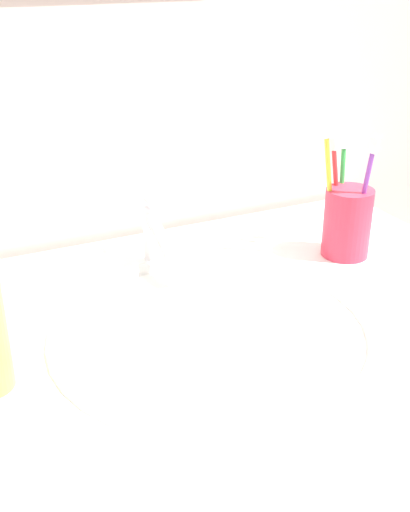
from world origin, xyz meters
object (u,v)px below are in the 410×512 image
(toothbrush_cup, at_px, (347,223))
(toothbrush_green, at_px, (342,183))
(toothbrush_red, at_px, (336,185))
(faucet, at_px, (156,237))
(toothbrush_yellow, at_px, (329,181))
(toothbrush_purple, at_px, (364,190))

(toothbrush_cup, distance_m, toothbrush_green, 0.06)
(toothbrush_red, distance_m, toothbrush_green, 0.01)
(faucet, relative_size, toothbrush_yellow, 0.70)
(toothbrush_cup, relative_size, toothbrush_yellow, 0.52)
(faucet, distance_m, toothbrush_purple, 0.31)
(toothbrush_yellow, height_order, toothbrush_red, toothbrush_yellow)
(toothbrush_red, bearing_deg, toothbrush_green, 16.79)
(toothbrush_yellow, xyz_separation_m, toothbrush_green, (0.04, 0.02, -0.01))
(faucet, xyz_separation_m, toothbrush_red, (0.27, -0.06, 0.06))
(toothbrush_purple, xyz_separation_m, toothbrush_red, (-0.02, 0.05, -0.00))
(faucet, height_order, toothbrush_red, toothbrush_red)
(toothbrush_cup, height_order, toothbrush_yellow, toothbrush_yellow)
(toothbrush_purple, relative_size, toothbrush_red, 1.05)
(toothbrush_cup, bearing_deg, faucet, 163.08)
(toothbrush_red, height_order, toothbrush_green, same)
(faucet, distance_m, toothbrush_cup, 0.29)
(toothbrush_red, bearing_deg, toothbrush_cup, -74.01)
(toothbrush_cup, relative_size, toothbrush_purple, 0.57)
(toothbrush_cup, height_order, toothbrush_green, toothbrush_green)
(toothbrush_red, bearing_deg, toothbrush_yellow, -147.98)
(toothbrush_green, bearing_deg, toothbrush_red, -163.21)
(faucet, height_order, toothbrush_purple, toothbrush_purple)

